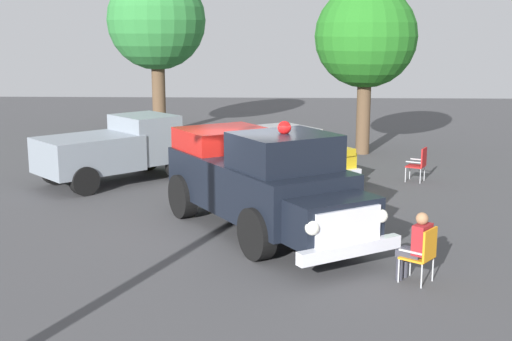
{
  "coord_description": "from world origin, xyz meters",
  "views": [
    {
      "loc": [
        0.96,
        -14.6,
        4.41
      ],
      "look_at": [
        0.39,
        0.03,
        1.35
      ],
      "focal_mm": 47.56,
      "sensor_mm": 36.0,
      "label": 1
    }
  ],
  "objects_px": {
    "classic_hot_rod": "(290,152)",
    "lawn_chair_spare": "(221,143)",
    "spectator_seated": "(417,244)",
    "oak_tree_right": "(157,21)",
    "parked_pickup": "(120,148)",
    "oak_tree_left": "(366,37)",
    "lawn_chair_near_truck": "(423,251)",
    "traffic_cone": "(238,179)",
    "vintage_fire_truck": "(261,179)",
    "lawn_chair_by_car": "(420,162)"
  },
  "relations": [
    {
      "from": "spectator_seated",
      "to": "classic_hot_rod",
      "type": "bearing_deg",
      "value": 103.64
    },
    {
      "from": "lawn_chair_spare",
      "to": "oak_tree_left",
      "type": "distance_m",
      "value": 6.3
    },
    {
      "from": "lawn_chair_spare",
      "to": "traffic_cone",
      "type": "relative_size",
      "value": 1.61
    },
    {
      "from": "lawn_chair_spare",
      "to": "spectator_seated",
      "type": "xyz_separation_m",
      "value": [
        4.49,
        -11.34,
        0.11
      ]
    },
    {
      "from": "vintage_fire_truck",
      "to": "parked_pickup",
      "type": "relative_size",
      "value": 1.31
    },
    {
      "from": "classic_hot_rod",
      "to": "parked_pickup",
      "type": "relative_size",
      "value": 0.98
    },
    {
      "from": "classic_hot_rod",
      "to": "lawn_chair_spare",
      "type": "bearing_deg",
      "value": 133.04
    },
    {
      "from": "spectator_seated",
      "to": "oak_tree_left",
      "type": "bearing_deg",
      "value": 87.65
    },
    {
      "from": "vintage_fire_truck",
      "to": "oak_tree_right",
      "type": "relative_size",
      "value": 0.91
    },
    {
      "from": "spectator_seated",
      "to": "lawn_chair_spare",
      "type": "bearing_deg",
      "value": 111.59
    },
    {
      "from": "lawn_chair_near_truck",
      "to": "oak_tree_left",
      "type": "height_order",
      "value": "oak_tree_left"
    },
    {
      "from": "lawn_chair_near_truck",
      "to": "lawn_chair_spare",
      "type": "relative_size",
      "value": 1.0
    },
    {
      "from": "lawn_chair_near_truck",
      "to": "oak_tree_left",
      "type": "bearing_deg",
      "value": 88.13
    },
    {
      "from": "classic_hot_rod",
      "to": "oak_tree_right",
      "type": "distance_m",
      "value": 10.83
    },
    {
      "from": "lawn_chair_near_truck",
      "to": "lawn_chair_by_car",
      "type": "bearing_deg",
      "value": 79.3
    },
    {
      "from": "spectator_seated",
      "to": "oak_tree_left",
      "type": "relative_size",
      "value": 0.22
    },
    {
      "from": "lawn_chair_near_truck",
      "to": "traffic_cone",
      "type": "bearing_deg",
      "value": 117.99
    },
    {
      "from": "lawn_chair_spare",
      "to": "spectator_seated",
      "type": "distance_m",
      "value": 12.2
    },
    {
      "from": "lawn_chair_by_car",
      "to": "oak_tree_left",
      "type": "xyz_separation_m",
      "value": [
        -1.14,
        4.6,
        3.54
      ]
    },
    {
      "from": "oak_tree_left",
      "to": "oak_tree_right",
      "type": "distance_m",
      "value": 9.35
    },
    {
      "from": "vintage_fire_truck",
      "to": "spectator_seated",
      "type": "bearing_deg",
      "value": -45.85
    },
    {
      "from": "parked_pickup",
      "to": "oak_tree_right",
      "type": "height_order",
      "value": "oak_tree_right"
    },
    {
      "from": "oak_tree_left",
      "to": "oak_tree_right",
      "type": "height_order",
      "value": "oak_tree_right"
    },
    {
      "from": "lawn_chair_near_truck",
      "to": "traffic_cone",
      "type": "height_order",
      "value": "lawn_chair_near_truck"
    },
    {
      "from": "classic_hot_rod",
      "to": "lawn_chair_by_car",
      "type": "distance_m",
      "value": 3.87
    },
    {
      "from": "vintage_fire_truck",
      "to": "parked_pickup",
      "type": "distance_m",
      "value": 6.58
    },
    {
      "from": "vintage_fire_truck",
      "to": "lawn_chair_near_truck",
      "type": "bearing_deg",
      "value": -45.6
    },
    {
      "from": "parked_pickup",
      "to": "oak_tree_left",
      "type": "height_order",
      "value": "oak_tree_left"
    },
    {
      "from": "spectator_seated",
      "to": "oak_tree_left",
      "type": "height_order",
      "value": "oak_tree_left"
    },
    {
      "from": "lawn_chair_near_truck",
      "to": "parked_pickup",
      "type": "bearing_deg",
      "value": 132.34
    },
    {
      "from": "classic_hot_rod",
      "to": "spectator_seated",
      "type": "relative_size",
      "value": 3.6
    },
    {
      "from": "lawn_chair_near_truck",
      "to": "oak_tree_right",
      "type": "xyz_separation_m",
      "value": [
        -7.76,
        17.33,
        4.14
      ]
    },
    {
      "from": "lawn_chair_spare",
      "to": "oak_tree_left",
      "type": "bearing_deg",
      "value": 15.79
    },
    {
      "from": "lawn_chair_spare",
      "to": "traffic_cone",
      "type": "height_order",
      "value": "lawn_chair_spare"
    },
    {
      "from": "spectator_seated",
      "to": "parked_pickup",
      "type": "bearing_deg",
      "value": 132.22
    },
    {
      "from": "lawn_chair_spare",
      "to": "lawn_chair_by_car",
      "type": "bearing_deg",
      "value": -27.38
    },
    {
      "from": "vintage_fire_truck",
      "to": "oak_tree_right",
      "type": "bearing_deg",
      "value": 108.61
    },
    {
      "from": "lawn_chair_spare",
      "to": "oak_tree_right",
      "type": "xyz_separation_m",
      "value": [
        -3.17,
        5.91,
        4.14
      ]
    },
    {
      "from": "classic_hot_rod",
      "to": "traffic_cone",
      "type": "bearing_deg",
      "value": -127.73
    },
    {
      "from": "lawn_chair_near_truck",
      "to": "spectator_seated",
      "type": "relative_size",
      "value": 0.79
    },
    {
      "from": "traffic_cone",
      "to": "oak_tree_right",
      "type": "bearing_deg",
      "value": 111.35
    },
    {
      "from": "traffic_cone",
      "to": "classic_hot_rod",
      "type": "bearing_deg",
      "value": 52.27
    },
    {
      "from": "oak_tree_left",
      "to": "lawn_chair_by_car",
      "type": "bearing_deg",
      "value": -76.1
    },
    {
      "from": "oak_tree_right",
      "to": "parked_pickup",
      "type": "bearing_deg",
      "value": -86.88
    },
    {
      "from": "vintage_fire_truck",
      "to": "classic_hot_rod",
      "type": "distance_m",
      "value": 5.97
    },
    {
      "from": "lawn_chair_near_truck",
      "to": "oak_tree_right",
      "type": "relative_size",
      "value": 0.15
    },
    {
      "from": "parked_pickup",
      "to": "spectator_seated",
      "type": "bearing_deg",
      "value": -47.78
    },
    {
      "from": "classic_hot_rod",
      "to": "lawn_chair_spare",
      "type": "height_order",
      "value": "classic_hot_rod"
    },
    {
      "from": "lawn_chair_by_car",
      "to": "lawn_chair_spare",
      "type": "bearing_deg",
      "value": 152.62
    },
    {
      "from": "oak_tree_right",
      "to": "traffic_cone",
      "type": "bearing_deg",
      "value": -68.65
    }
  ]
}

